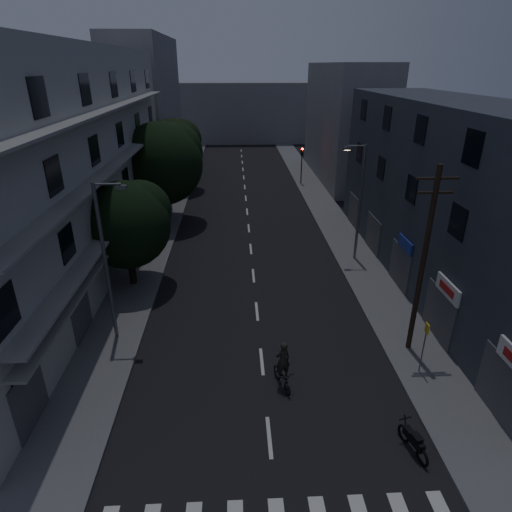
{
  "coord_description": "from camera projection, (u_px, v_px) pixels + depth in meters",
  "views": [
    {
      "loc": [
        -1.09,
        -9.84,
        12.84
      ],
      "look_at": [
        0.0,
        12.0,
        3.0
      ],
      "focal_mm": 30.0,
      "sensor_mm": 36.0,
      "label": 1
    }
  ],
  "objects": [
    {
      "name": "building_right",
      "position": [
        456.0,
        200.0,
        25.32
      ],
      "size": [
        6.19,
        28.0,
        11.0
      ],
      "color": "#2B313B",
      "rests_on": "ground"
    },
    {
      "name": "tree_mid",
      "position": [
        162.0,
        160.0,
        35.82
      ],
      "size": [
        6.91,
        6.91,
        8.5
      ],
      "color": "black",
      "rests_on": "sidewalk_left"
    },
    {
      "name": "tree_near",
      "position": [
        127.0,
        221.0,
        25.55
      ],
      "size": [
        5.31,
        5.31,
        6.55
      ],
      "color": "black",
      "rests_on": "sidewalk_left"
    },
    {
      "name": "sidewalk_right",
      "position": [
        334.0,
        224.0,
        37.36
      ],
      "size": [
        3.0,
        90.0,
        0.15
      ],
      "primitive_type": "cube",
      "color": "#565659",
      "rests_on": "ground"
    },
    {
      "name": "building_left",
      "position": [
        64.0,
        164.0,
        27.26
      ],
      "size": [
        7.0,
        36.0,
        14.0
      ],
      "color": "#A6A6A1",
      "rests_on": "ground"
    },
    {
      "name": "utility_pole",
      "position": [
        423.0,
        260.0,
        19.05
      ],
      "size": [
        1.8,
        0.24,
        9.0
      ],
      "color": "black",
      "rests_on": "sidewalk_right"
    },
    {
      "name": "lane_markings",
      "position": [
        246.0,
        205.0,
        42.74
      ],
      "size": [
        0.15,
        60.5,
        0.01
      ],
      "color": "beige",
      "rests_on": "ground"
    },
    {
      "name": "building_far_left",
      "position": [
        147.0,
        106.0,
        54.17
      ],
      "size": [
        6.0,
        20.0,
        16.0
      ],
      "primitive_type": "cube",
      "color": "slate",
      "rests_on": "ground"
    },
    {
      "name": "building_far_right",
      "position": [
        345.0,
        123.0,
        50.42
      ],
      "size": [
        6.0,
        20.0,
        13.0
      ],
      "primitive_type": "cube",
      "color": "slate",
      "rests_on": "ground"
    },
    {
      "name": "traffic_signal_far_right",
      "position": [
        302.0,
        158.0,
        48.52
      ],
      "size": [
        0.28,
        0.37,
        4.1
      ],
      "color": "black",
      "rests_on": "sidewalk_right"
    },
    {
      "name": "cyclist",
      "position": [
        282.0,
        371.0,
        18.38
      ],
      "size": [
        1.13,
        1.89,
        2.26
      ],
      "rotation": [
        0.0,
        0.0,
        0.3
      ],
      "color": "black",
      "rests_on": "ground"
    },
    {
      "name": "street_lamp_left_far",
      "position": [
        169.0,
        163.0,
        39.08
      ],
      "size": [
        1.51,
        0.25,
        8.0
      ],
      "color": "slate",
      "rests_on": "sidewalk_left"
    },
    {
      "name": "bus_stop_sign",
      "position": [
        425.0,
        339.0,
        18.62
      ],
      "size": [
        0.06,
        0.35,
        2.52
      ],
      "color": "#595B60",
      "rests_on": "sidewalk_right"
    },
    {
      "name": "street_lamp_left_near",
      "position": [
        107.0,
        256.0,
        20.05
      ],
      "size": [
        1.51,
        0.25,
        8.0
      ],
      "color": "slate",
      "rests_on": "sidewalk_left"
    },
    {
      "name": "sidewalk_left",
      "position": [
        161.0,
        227.0,
        36.68
      ],
      "size": [
        3.0,
        90.0,
        0.15
      ],
      "primitive_type": "cube",
      "color": "#565659",
      "rests_on": "ground"
    },
    {
      "name": "building_far_end",
      "position": [
        240.0,
        112.0,
        75.99
      ],
      "size": [
        24.0,
        8.0,
        10.0
      ],
      "primitive_type": "cube",
      "color": "slate",
      "rests_on": "ground"
    },
    {
      "name": "traffic_signal_far_left",
      "position": [
        188.0,
        159.0,
        47.79
      ],
      "size": [
        0.28,
        0.37,
        4.1
      ],
      "color": "black",
      "rests_on": "sidewalk_left"
    },
    {
      "name": "motorcycle",
      "position": [
        413.0,
        442.0,
        15.35
      ],
      "size": [
        0.65,
        1.75,
        1.14
      ],
      "rotation": [
        0.0,
        0.0,
        0.24
      ],
      "color": "black",
      "rests_on": "ground"
    },
    {
      "name": "street_lamp_right",
      "position": [
        359.0,
        198.0,
        28.82
      ],
      "size": [
        1.51,
        0.25,
        8.0
      ],
      "color": "#5C5E64",
      "rests_on": "sidewalk_right"
    },
    {
      "name": "ground",
      "position": [
        249.0,
        226.0,
        37.05
      ],
      "size": [
        160.0,
        160.0,
        0.0
      ],
      "primitive_type": "plane",
      "color": "black",
      "rests_on": "ground"
    },
    {
      "name": "tree_far",
      "position": [
        173.0,
        146.0,
        45.71
      ],
      "size": [
        6.1,
        6.1,
        7.55
      ],
      "color": "black",
      "rests_on": "sidewalk_left"
    }
  ]
}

